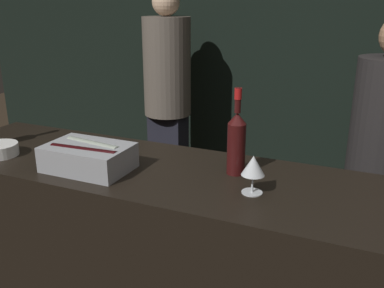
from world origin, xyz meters
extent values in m
cube|color=black|center=(0.00, 2.37, 1.40)|extent=(6.40, 0.06, 2.80)
cube|color=black|center=(0.00, 0.31, 0.53)|extent=(2.48, 0.62, 1.05)
cube|color=#9EA0A5|center=(-0.40, 0.19, 1.10)|extent=(0.35, 0.23, 0.11)
cylinder|color=black|center=(-0.40, 0.15, 1.13)|extent=(0.30, 0.08, 0.06)
cylinder|color=#9EA899|center=(-0.41, 0.23, 1.13)|extent=(0.27, 0.10, 0.06)
cylinder|color=white|center=(-0.88, 0.17, 1.08)|extent=(0.16, 0.16, 0.05)
cylinder|color=silver|center=(0.29, 0.24, 1.05)|extent=(0.08, 0.08, 0.00)
cylinder|color=silver|center=(0.29, 0.24, 1.09)|extent=(0.01, 0.01, 0.07)
cone|color=silver|center=(0.29, 0.24, 1.16)|extent=(0.09, 0.09, 0.07)
cylinder|color=#380F0F|center=(0.17, 0.40, 1.16)|extent=(0.07, 0.07, 0.21)
cone|color=#380F0F|center=(0.17, 0.40, 1.28)|extent=(0.07, 0.07, 0.04)
cylinder|color=#380F0F|center=(0.17, 0.40, 1.35)|extent=(0.02, 0.02, 0.10)
cylinder|color=red|center=(0.17, 0.40, 1.38)|extent=(0.03, 0.03, 0.04)
cube|color=black|center=(0.73, 1.23, 0.38)|extent=(0.28, 0.21, 0.75)
cube|color=black|center=(-0.88, 1.85, 0.42)|extent=(0.28, 0.21, 0.84)
cylinder|color=#60564C|center=(-0.88, 1.85, 1.22)|extent=(0.37, 0.37, 0.76)
sphere|color=beige|center=(-0.88, 1.85, 1.71)|extent=(0.21, 0.21, 0.21)
camera|label=1|loc=(0.66, -1.16, 1.72)|focal=40.00mm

